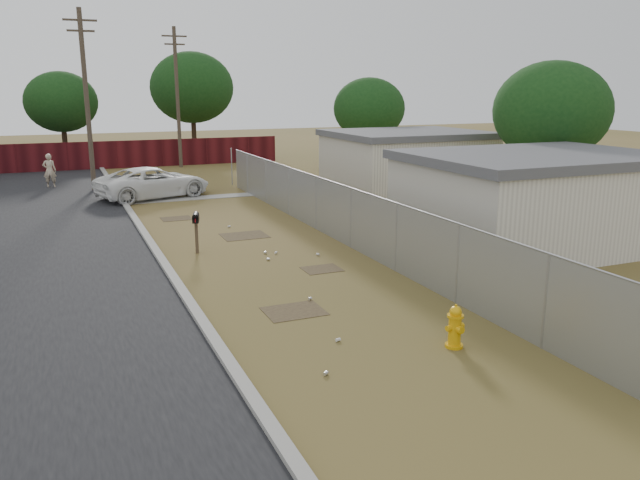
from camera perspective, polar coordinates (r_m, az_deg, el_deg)
name	(u,v)px	position (r m, az deg, el deg)	size (l,w,h in m)	color
ground	(262,257)	(19.71, -5.33, -1.55)	(120.00, 120.00, 0.00)	brown
street	(33,224)	(26.73, -24.76, 1.33)	(15.10, 60.00, 0.12)	black
chainlink_fence	(339,218)	(21.55, 1.71, 2.01)	(0.10, 27.06, 2.02)	gray
privacy_fence	(51,157)	(43.36, -23.40, 6.96)	(30.00, 0.12, 1.80)	#4C1014
utility_poles	(88,97)	(38.87, -20.42, 12.19)	(12.60, 8.24, 9.00)	#4B3F32
houses	(462,178)	(26.51, 12.88, 5.56)	(9.30, 17.24, 3.10)	silver
horizon_trees	(160,97)	(42.22, -14.38, 12.58)	(33.32, 31.94, 7.78)	#322416
fire_hydrant	(455,327)	(13.12, 12.24, -7.80)	(0.42, 0.42, 0.93)	#DEA20B
mailbox	(196,221)	(20.25, -11.28, 1.68)	(0.33, 0.57, 1.32)	brown
pickup_truck	(153,182)	(31.15, -14.99, 5.11)	(2.49, 5.40, 1.50)	white
pedestrian	(50,171)	(36.28, -23.49, 5.84)	(0.66, 0.43, 1.81)	tan
scattered_litter	(285,272)	(17.92, -3.24, -2.94)	(3.27, 13.09, 0.07)	beige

